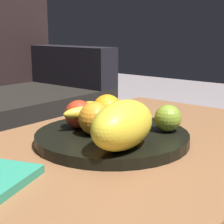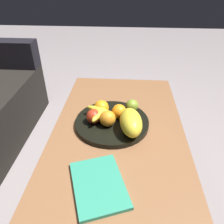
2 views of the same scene
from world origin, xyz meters
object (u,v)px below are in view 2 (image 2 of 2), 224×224
apple_front (132,106)px  melon_large_front (131,122)px  apple_left (94,116)px  orange_front (120,111)px  magazine (99,184)px  coffee_table (118,135)px  fruit_bowl (112,122)px  banana_bunch (101,114)px  orange_right (101,108)px  orange_left (108,118)px

apple_front → melon_large_front: bearing=177.6°
apple_front → apple_left: apple_left is taller
apple_front → orange_front: bearing=135.4°
magazine → apple_front: bearing=-34.4°
coffee_table → fruit_bowl: size_ratio=2.96×
banana_bunch → magazine: 0.38m
orange_right → apple_front: 0.16m
coffee_table → orange_right: size_ratio=14.06×
melon_large_front → orange_left: 0.12m
coffee_table → apple_front: 0.17m
melon_large_front → magazine: size_ratio=0.74×
orange_left → apple_left: size_ratio=1.10×
apple_left → magazine: apple_left is taller
apple_front → magazine: bearing=165.4°
fruit_bowl → apple_left: size_ratio=5.21×
orange_right → banana_bunch: 0.05m
apple_left → banana_bunch: bearing=-51.1°
fruit_bowl → magazine: 0.38m
orange_front → orange_left: (-0.07, 0.06, 0.00)m
fruit_bowl → orange_right: size_ratio=4.74×
fruit_bowl → banana_bunch: 0.07m
banana_bunch → magazine: bearing=-175.1°
fruit_bowl → melon_large_front: 0.14m
coffee_table → apple_front: apple_front is taller
apple_left → melon_large_front: bearing=-106.8°
fruit_bowl → apple_left: 0.10m
magazine → melon_large_front: bearing=-40.8°
apple_front → magazine: 0.49m
coffee_table → apple_left: (-0.00, 0.12, 0.11)m
banana_bunch → magazine: (-0.38, -0.03, -0.05)m
magazine → apple_left: bearing=-9.2°
coffee_table → orange_front: 0.12m
orange_left → orange_right: bearing=23.6°
melon_large_front → orange_right: 0.20m
apple_left → banana_bunch: (0.03, -0.03, -0.00)m
orange_right → apple_front: (0.04, -0.16, -0.01)m
banana_bunch → magazine: size_ratio=0.67×
coffee_table → orange_left: 0.13m
coffee_table → orange_front: orange_front is taller
melon_large_front → apple_left: (0.05, 0.18, -0.01)m
apple_front → banana_bunch: size_ratio=0.39×
coffee_table → banana_bunch: (0.03, 0.09, 0.10)m
coffee_table → orange_right: 0.16m
orange_front → banana_bunch: bearing=105.4°
coffee_table → apple_left: bearing=90.1°
apple_left → magazine: size_ratio=0.28×
apple_left → orange_left: bearing=-103.9°
apple_left → apple_front: bearing=-58.5°
coffee_table → magazine: (-0.35, 0.06, 0.06)m
orange_right → banana_bunch: orange_right is taller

